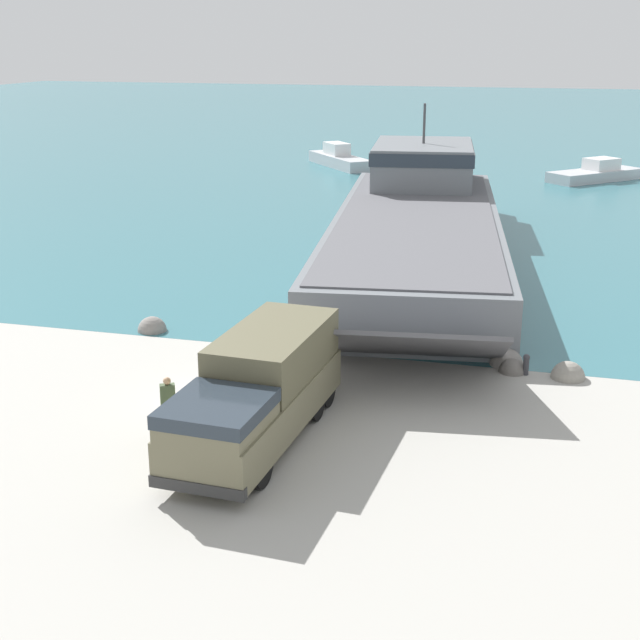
# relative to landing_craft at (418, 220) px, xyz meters

# --- Properties ---
(ground_plane) EXTENTS (240.00, 240.00, 0.00)m
(ground_plane) POSITION_rel_landing_craft_xyz_m (-2.58, -22.13, -1.78)
(ground_plane) COLOR #A8A59E
(water_surface) EXTENTS (240.00, 180.00, 0.01)m
(water_surface) POSITION_rel_landing_craft_xyz_m (-2.58, 73.18, -1.77)
(water_surface) COLOR #336B75
(water_surface) RESTS_ON ground_plane
(landing_craft) EXTENTS (12.10, 34.78, 7.35)m
(landing_craft) POSITION_rel_landing_craft_xyz_m (0.00, 0.00, 0.00)
(landing_craft) COLOR slate
(landing_craft) RESTS_ON ground_plane
(military_truck) EXTENTS (3.04, 8.34, 3.01)m
(military_truck) POSITION_rel_landing_craft_xyz_m (-0.73, -24.54, -0.24)
(military_truck) COLOR #6B664C
(military_truck) RESTS_ON ground_plane
(soldier_on_ramp) EXTENTS (0.50, 0.42, 1.74)m
(soldier_on_ramp) POSITION_rel_landing_craft_xyz_m (-3.49, -24.75, -0.77)
(soldier_on_ramp) COLOR #3D4C33
(soldier_on_ramp) RESTS_ON ground_plane
(moored_boat_a) EXTENTS (7.33, 8.35, 2.04)m
(moored_boat_a) POSITION_rel_landing_craft_xyz_m (-12.06, 31.33, -1.10)
(moored_boat_a) COLOR #B7BABF
(moored_boat_a) RESTS_ON ground_plane
(moored_boat_b) EXTENTS (7.81, 7.88, 1.78)m
(moored_boat_b) POSITION_rel_landing_craft_xyz_m (10.09, 28.74, -1.19)
(moored_boat_b) COLOR #B7BABF
(moored_boat_b) RESTS_ON ground_plane
(mooring_bollard) EXTENTS (0.24, 0.24, 0.76)m
(mooring_bollard) POSITION_rel_landing_craft_xyz_m (6.58, -17.21, -1.37)
(mooring_bollard) COLOR #333338
(mooring_bollard) RESTS_ON ground_plane
(shoreline_rock_a) EXTENTS (1.18, 1.18, 1.18)m
(shoreline_rock_a) POSITION_rel_landing_craft_xyz_m (8.01, -17.15, -1.78)
(shoreline_rock_a) COLOR gray
(shoreline_rock_a) RESTS_ON ground_plane
(shoreline_rock_b) EXTENTS (0.96, 0.96, 0.96)m
(shoreline_rock_b) POSITION_rel_landing_craft_xyz_m (6.11, -17.05, -1.78)
(shoreline_rock_b) COLOR #66605B
(shoreline_rock_b) RESTS_ON ground_plane
(shoreline_rock_c) EXTENTS (1.21, 1.21, 1.21)m
(shoreline_rock_c) POSITION_rel_landing_craft_xyz_m (5.88, -16.40, -1.78)
(shoreline_rock_c) COLOR gray
(shoreline_rock_c) RESTS_ON ground_plane
(shoreline_rock_d) EXTENTS (1.16, 1.16, 1.16)m
(shoreline_rock_d) POSITION_rel_landing_craft_xyz_m (-8.11, -16.14, -1.78)
(shoreline_rock_d) COLOR gray
(shoreline_rock_d) RESTS_ON ground_plane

